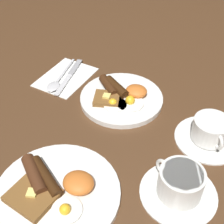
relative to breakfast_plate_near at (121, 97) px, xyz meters
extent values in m
plane|color=#4C301C|center=(0.00, 0.00, -0.01)|extent=(3.00, 3.00, 0.00)
cylinder|color=white|center=(0.00, 0.00, -0.01)|extent=(0.24, 0.24, 0.01)
cylinder|color=white|center=(-0.04, 0.02, 0.00)|extent=(0.08, 0.08, 0.01)
sphere|color=yellow|center=(-0.03, 0.02, 0.01)|extent=(0.03, 0.03, 0.03)
cylinder|color=white|center=(0.00, 0.04, 0.00)|extent=(0.06, 0.06, 0.01)
sphere|color=yellow|center=(0.01, 0.05, 0.01)|extent=(0.02, 0.02, 0.02)
ellipsoid|color=orange|center=(-0.04, -0.02, 0.02)|extent=(0.06, 0.06, 0.03)
cylinder|color=#3D210F|center=(0.05, -0.02, 0.01)|extent=(0.08, 0.08, 0.03)
cylinder|color=#361D0B|center=(0.02, -0.02, 0.02)|extent=(0.09, 0.07, 0.03)
cube|color=brown|center=(0.03, 0.03, 0.01)|extent=(0.09, 0.08, 0.01)
cube|color=#F4E072|center=(0.03, 0.03, 0.02)|extent=(0.02, 0.02, 0.01)
cylinder|color=white|center=(0.00, 0.35, -0.01)|extent=(0.27, 0.27, 0.01)
cylinder|color=white|center=(-0.04, 0.38, 0.00)|extent=(0.06, 0.06, 0.01)
sphere|color=yellow|center=(-0.04, 0.38, 0.01)|extent=(0.02, 0.02, 0.02)
ellipsoid|color=orange|center=(-0.04, 0.32, 0.02)|extent=(0.07, 0.06, 0.03)
cylinder|color=#482615|center=(0.06, 0.34, 0.02)|extent=(0.10, 0.09, 0.03)
cylinder|color=#361D0C|center=(0.04, 0.33, 0.01)|extent=(0.11, 0.08, 0.02)
cube|color=brown|center=(0.04, 0.38, 0.01)|extent=(0.11, 0.10, 0.01)
cube|color=#F4E072|center=(0.04, 0.38, 0.02)|extent=(0.02, 0.02, 0.01)
cylinder|color=white|center=(-0.26, 0.05, -0.01)|extent=(0.17, 0.17, 0.01)
cylinder|color=white|center=(-0.26, 0.05, 0.02)|extent=(0.09, 0.09, 0.06)
cylinder|color=#9E7047|center=(-0.26, 0.05, 0.05)|extent=(0.08, 0.08, 0.00)
torus|color=white|center=(-0.29, 0.09, 0.03)|extent=(0.03, 0.04, 0.04)
cylinder|color=white|center=(-0.23, 0.24, -0.01)|extent=(0.17, 0.17, 0.01)
cylinder|color=white|center=(-0.23, 0.24, 0.03)|extent=(0.09, 0.09, 0.06)
cylinder|color=#9E7047|center=(-0.23, 0.24, 0.06)|extent=(0.08, 0.08, 0.00)
torus|color=white|center=(-0.19, 0.22, 0.03)|extent=(0.04, 0.03, 0.04)
cube|color=white|center=(0.20, -0.03, -0.01)|extent=(0.15, 0.19, 0.01)
cube|color=silver|center=(0.19, 0.01, -0.01)|extent=(0.03, 0.11, 0.00)
cube|color=#9E9EA3|center=(0.20, -0.09, -0.01)|extent=(0.03, 0.09, 0.01)
ellipsoid|color=silver|center=(0.21, 0.03, 0.00)|extent=(0.04, 0.06, 0.01)
cube|color=silver|center=(0.22, -0.06, -0.01)|extent=(0.02, 0.14, 0.00)
camera|label=1|loc=(-0.26, 0.65, 0.56)|focal=50.00mm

